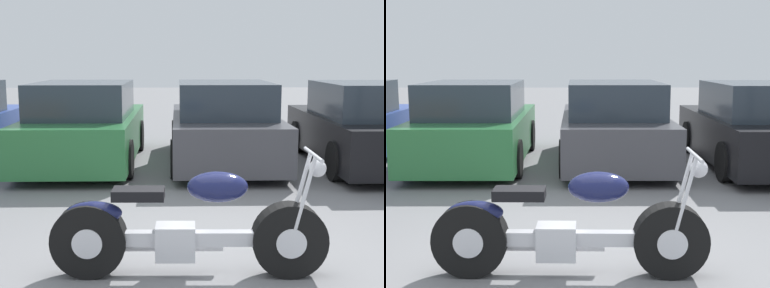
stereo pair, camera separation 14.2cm
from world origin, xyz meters
TOP-DOWN VIEW (x-y plane):
  - ground_plane at (0.00, 0.00)m, footprint 60.00×60.00m
  - motorcycle at (-0.14, -0.22)m, footprint 2.38×0.62m
  - parked_car_green at (-1.84, 4.84)m, footprint 1.86×4.22m
  - parked_car_dark_grey at (0.61, 4.83)m, footprint 1.86×4.22m
  - parked_car_black at (3.06, 4.59)m, footprint 1.86×4.22m

SIDE VIEW (x-z plane):
  - ground_plane at x=0.00m, z-range 0.00..0.00m
  - motorcycle at x=-0.14m, z-range -0.13..0.96m
  - parked_car_green at x=-1.84m, z-range -0.06..1.41m
  - parked_car_dark_grey at x=0.61m, z-range -0.06..1.41m
  - parked_car_black at x=3.06m, z-range -0.06..1.41m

